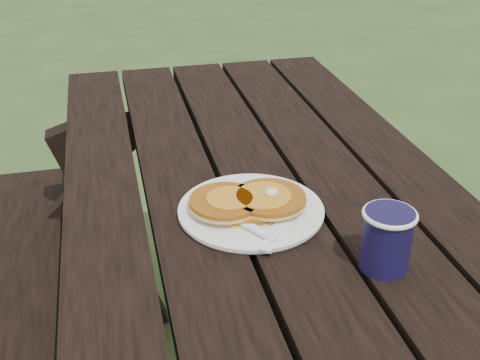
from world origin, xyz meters
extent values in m
cube|color=black|center=(0.00, 0.00, 0.73)|extent=(0.75, 1.80, 0.04)
cylinder|color=white|center=(-0.05, 0.04, 0.76)|extent=(0.31, 0.31, 0.01)
cylinder|color=#A05712|center=(-0.06, 0.04, 0.77)|extent=(0.13, 0.13, 0.01)
cylinder|color=#A05712|center=(-0.09, 0.04, 0.78)|extent=(0.13, 0.13, 0.01)
cylinder|color=#A05712|center=(-0.02, 0.03, 0.78)|extent=(0.13, 0.13, 0.01)
cylinder|color=#B57319|center=(-0.03, 0.03, 0.79)|extent=(0.10, 0.10, 0.00)
ellipsoid|color=#F4E59E|center=(-0.01, 0.03, 0.79)|extent=(0.03, 0.03, 0.02)
cube|color=white|center=(-0.01, -0.02, 0.76)|extent=(0.12, 0.16, 0.00)
cylinder|color=black|center=(0.11, -0.16, 0.80)|extent=(0.07, 0.07, 0.10)
torus|color=white|center=(0.11, -0.16, 0.85)|extent=(0.08, 0.08, 0.01)
cylinder|color=black|center=(0.11, -0.16, 0.84)|extent=(0.07, 0.07, 0.01)
camera|label=1|loc=(-0.28, -0.85, 1.31)|focal=45.00mm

